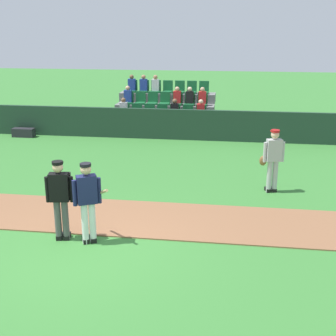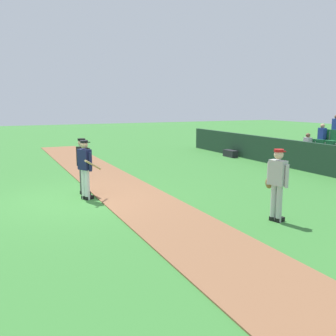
# 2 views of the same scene
# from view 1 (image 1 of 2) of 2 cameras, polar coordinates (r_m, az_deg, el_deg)

# --- Properties ---
(ground_plane) EXTENTS (80.00, 80.00, 0.00)m
(ground_plane) POSITION_cam_1_polar(r_m,az_deg,el_deg) (9.62, -10.81, -10.05)
(ground_plane) COLOR #387A33
(infield_dirt_path) EXTENTS (28.00, 2.12, 0.03)m
(infield_dirt_path) POSITION_cam_1_polar(r_m,az_deg,el_deg) (11.09, -8.01, -6.01)
(infield_dirt_path) COLOR brown
(infield_dirt_path) RESTS_ON ground
(dugout_fence) EXTENTS (20.00, 0.16, 1.23)m
(dugout_fence) POSITION_cam_1_polar(r_m,az_deg,el_deg) (18.44, -1.26, 5.57)
(dugout_fence) COLOR #1E3828
(dugout_fence) RESTS_ON ground
(stadium_bleachers) EXTENTS (4.45, 2.95, 2.30)m
(stadium_bleachers) POSITION_cam_1_polar(r_m,az_deg,el_deg) (20.25, -0.41, 6.72)
(stadium_bleachers) COLOR slate
(stadium_bleachers) RESTS_ON ground
(batter_navy_jersey) EXTENTS (0.74, 0.70, 1.76)m
(batter_navy_jersey) POSITION_cam_1_polar(r_m,az_deg,el_deg) (9.50, -10.08, -3.98)
(batter_navy_jersey) COLOR white
(batter_navy_jersey) RESTS_ON ground
(umpire_home_plate) EXTENTS (0.58, 0.35, 1.76)m
(umpire_home_plate) POSITION_cam_1_polar(r_m,az_deg,el_deg) (9.76, -13.42, -3.42)
(umpire_home_plate) COLOR #4C4C4C
(umpire_home_plate) RESTS_ON ground
(runner_grey_jersey) EXTENTS (0.67, 0.37, 1.76)m
(runner_grey_jersey) POSITION_cam_1_polar(r_m,az_deg,el_deg) (12.60, 13.05, 1.16)
(runner_grey_jersey) COLOR #B2B2B2
(runner_grey_jersey) RESTS_ON ground
(equipment_bag) EXTENTS (0.90, 0.36, 0.36)m
(equipment_bag) POSITION_cam_1_polar(r_m,az_deg,el_deg) (19.80, -17.72, 4.27)
(equipment_bag) COLOR #232328
(equipment_bag) RESTS_ON ground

